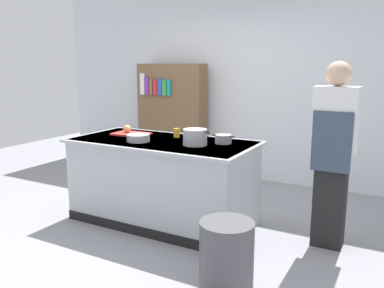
% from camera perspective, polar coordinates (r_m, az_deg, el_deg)
% --- Properties ---
extents(ground_plane, '(10.00, 10.00, 0.00)m').
position_cam_1_polar(ground_plane, '(4.48, -4.11, -10.87)').
color(ground_plane, gray).
extents(back_wall, '(6.40, 0.12, 3.00)m').
position_cam_1_polar(back_wall, '(6.02, 6.74, 9.46)').
color(back_wall, silver).
rests_on(back_wall, ground_plane).
extents(counter_island, '(1.98, 0.98, 0.90)m').
position_cam_1_polar(counter_island, '(4.32, -4.21, -5.15)').
color(counter_island, '#B7BABF').
rests_on(counter_island, ground_plane).
extents(cutting_board, '(0.40, 0.28, 0.02)m').
position_cam_1_polar(cutting_board, '(4.60, -8.71, 1.44)').
color(cutting_board, red).
rests_on(cutting_board, counter_island).
extents(onion, '(0.09, 0.09, 0.09)m').
position_cam_1_polar(onion, '(4.63, -9.28, 2.18)').
color(onion, tan).
rests_on(onion, cutting_board).
extents(stock_pot, '(0.31, 0.24, 0.16)m').
position_cam_1_polar(stock_pot, '(3.95, 0.43, 1.00)').
color(stock_pot, '#B7BABF').
rests_on(stock_pot, counter_island).
extents(sauce_pan, '(0.24, 0.17, 0.09)m').
position_cam_1_polar(sauce_pan, '(4.05, 4.50, 0.71)').
color(sauce_pan, '#99999E').
rests_on(sauce_pan, counter_island).
extents(mixing_bowl, '(0.24, 0.24, 0.07)m').
position_cam_1_polar(mixing_bowl, '(4.18, -7.71, 0.86)').
color(mixing_bowl, '#B7BABF').
rests_on(mixing_bowl, counter_island).
extents(juice_cup, '(0.07, 0.07, 0.10)m').
position_cam_1_polar(juice_cup, '(4.38, -2.23, 1.61)').
color(juice_cup, yellow).
rests_on(juice_cup, counter_island).
extents(trash_bin, '(0.41, 0.41, 0.55)m').
position_cam_1_polar(trash_bin, '(3.10, 4.95, -15.83)').
color(trash_bin, '#4C4C51').
rests_on(trash_bin, ground_plane).
extents(person_chef, '(0.38, 0.25, 1.72)m').
position_cam_1_polar(person_chef, '(3.84, 19.55, -0.99)').
color(person_chef, black).
rests_on(person_chef, ground_plane).
extents(bookshelf, '(1.10, 0.31, 1.70)m').
position_cam_1_polar(bookshelf, '(6.25, -2.93, 3.64)').
color(bookshelf, brown).
rests_on(bookshelf, ground_plane).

